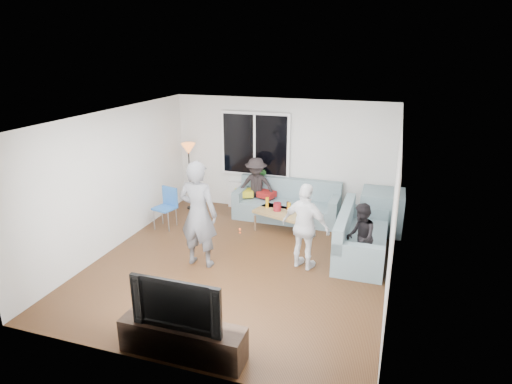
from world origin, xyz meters
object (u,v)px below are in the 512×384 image
(sofa_back_section, at_px, (287,201))
(floor_lamp, at_px, (190,177))
(coffee_table, at_px, (281,220))
(player_left, at_px, (198,214))
(player_right, at_px, (306,227))
(sofa_right_section, at_px, (362,234))
(spectator_back, at_px, (256,187))
(tv_console, at_px, (183,339))
(spectator_right, at_px, (360,237))
(television, at_px, (180,301))
(side_chair, at_px, (165,209))

(sofa_back_section, height_order, floor_lamp, floor_lamp)
(coffee_table, relative_size, player_left, 0.58)
(coffee_table, bearing_deg, player_right, -61.36)
(sofa_right_section, xyz_separation_m, player_left, (-2.68, -1.23, 0.52))
(spectator_back, height_order, tv_console, spectator_back)
(spectator_right, relative_size, tv_console, 0.74)
(spectator_back, xyz_separation_m, tv_console, (0.61, -4.80, -0.45))
(sofa_right_section, height_order, television, television)
(tv_console, bearing_deg, sofa_right_section, 61.77)
(floor_lamp, distance_m, tv_console, 5.23)
(coffee_table, relative_size, television, 0.95)
(sofa_right_section, height_order, side_chair, side_chair)
(floor_lamp, xyz_separation_m, television, (2.20, -4.71, -0.01))
(spectator_back, distance_m, television, 4.84)
(floor_lamp, height_order, tv_console, floor_lamp)
(side_chair, relative_size, spectator_right, 0.72)
(sofa_back_section, distance_m, spectator_right, 2.55)
(coffee_table, height_order, side_chair, side_chair)
(tv_console, height_order, television, television)
(side_chair, distance_m, player_left, 1.94)
(sofa_right_section, bearing_deg, coffee_table, 68.06)
(spectator_right, bearing_deg, player_right, -85.52)
(sofa_right_section, xyz_separation_m, player_right, (-0.90, -0.78, 0.34))
(spectator_back, bearing_deg, player_left, -102.24)
(coffee_table, xyz_separation_m, spectator_right, (1.71, -1.24, 0.39))
(sofa_back_section, height_order, player_left, player_left)
(player_left, height_order, spectator_right, player_left)
(player_left, bearing_deg, sofa_right_section, -153.57)
(side_chair, xyz_separation_m, player_left, (1.39, -1.25, 0.51))
(sofa_right_section, relative_size, spectator_back, 1.49)
(sofa_back_section, relative_size, tv_console, 1.44)
(spectator_back, bearing_deg, coffee_table, -47.22)
(coffee_table, bearing_deg, side_chair, -164.17)
(sofa_right_section, bearing_deg, player_right, 131.00)
(coffee_table, distance_m, player_left, 2.28)
(sofa_back_section, height_order, television, television)
(sofa_right_section, height_order, player_right, player_right)
(player_right, relative_size, spectator_back, 1.14)
(sofa_right_section, height_order, spectator_right, spectator_right)
(coffee_table, bearing_deg, spectator_back, 140.38)
(coffee_table, height_order, player_right, player_right)
(player_left, height_order, tv_console, player_left)
(coffee_table, relative_size, side_chair, 1.28)
(floor_lamp, relative_size, television, 1.34)
(sofa_back_section, relative_size, coffee_table, 2.09)
(sofa_back_section, height_order, player_right, player_right)
(sofa_right_section, height_order, coffee_table, sofa_right_section)
(floor_lamp, bearing_deg, player_right, -32.54)
(coffee_table, height_order, player_left, player_left)
(floor_lamp, height_order, television, floor_lamp)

